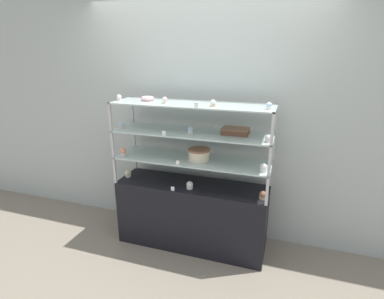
{
  "coord_description": "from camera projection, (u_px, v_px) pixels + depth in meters",
  "views": [
    {
      "loc": [
        0.88,
        -2.66,
        1.99
      ],
      "look_at": [
        0.0,
        0.0,
        1.07
      ],
      "focal_mm": 28.0,
      "sensor_mm": 36.0,
      "label": 1
    }
  ],
  "objects": [
    {
      "name": "ground_plane",
      "position": [
        192.0,
        243.0,
        3.28
      ],
      "size": [
        20.0,
        20.0,
        0.0
      ],
      "primitive_type": "plane",
      "color": "gray"
    },
    {
      "name": "back_wall",
      "position": [
        203.0,
        119.0,
        3.21
      ],
      "size": [
        8.0,
        0.05,
        2.6
      ],
      "color": "#A8B2AD",
      "rests_on": "ground_plane"
    },
    {
      "name": "display_base",
      "position": [
        192.0,
        214.0,
        3.17
      ],
      "size": [
        1.54,
        0.45,
        0.7
      ],
      "color": "black",
      "rests_on": "ground_plane"
    },
    {
      "name": "display_riser_lower",
      "position": [
        192.0,
        160.0,
        2.98
      ],
      "size": [
        1.54,
        0.45,
        0.28
      ],
      "color": "#B7B7BC",
      "rests_on": "display_base"
    },
    {
      "name": "display_riser_middle",
      "position": [
        192.0,
        133.0,
        2.89
      ],
      "size": [
        1.54,
        0.45,
        0.28
      ],
      "color": "#B7B7BC",
      "rests_on": "display_riser_lower"
    },
    {
      "name": "display_riser_upper",
      "position": [
        192.0,
        105.0,
        2.81
      ],
      "size": [
        1.54,
        0.45,
        0.28
      ],
      "color": "#B7B7BC",
      "rests_on": "display_riser_middle"
    },
    {
      "name": "layer_cake_centerpiece",
      "position": [
        199.0,
        154.0,
        2.92
      ],
      "size": [
        0.21,
        0.21,
        0.12
      ],
      "color": "beige",
      "rests_on": "display_riser_lower"
    },
    {
      "name": "sheet_cake_frosted",
      "position": [
        235.0,
        131.0,
        2.81
      ],
      "size": [
        0.25,
        0.18,
        0.06
      ],
      "color": "brown",
      "rests_on": "display_riser_middle"
    },
    {
      "name": "cupcake_0",
      "position": [
        128.0,
        174.0,
        3.23
      ],
      "size": [
        0.07,
        0.07,
        0.08
      ],
      "color": "white",
      "rests_on": "display_base"
    },
    {
      "name": "cupcake_1",
      "position": [
        190.0,
        185.0,
        2.95
      ],
      "size": [
        0.07,
        0.07,
        0.08
      ],
      "color": "white",
      "rests_on": "display_base"
    },
    {
      "name": "cupcake_2",
      "position": [
        263.0,
        195.0,
        2.74
      ],
      "size": [
        0.07,
        0.07,
        0.08
      ],
      "color": "#CCB28C",
      "rests_on": "display_base"
    },
    {
      "name": "price_tag_0",
      "position": [
        173.0,
        189.0,
        2.91
      ],
      "size": [
        0.04,
        0.0,
        0.04
      ],
      "color": "white",
      "rests_on": "display_base"
    },
    {
      "name": "cupcake_3",
      "position": [
        123.0,
        152.0,
        3.07
      ],
      "size": [
        0.06,
        0.06,
        0.08
      ],
      "color": "white",
      "rests_on": "display_riser_lower"
    },
    {
      "name": "cupcake_4",
      "position": [
        263.0,
        168.0,
        2.64
      ],
      "size": [
        0.06,
        0.06,
        0.08
      ],
      "color": "white",
      "rests_on": "display_riser_lower"
    },
    {
      "name": "price_tag_1",
      "position": [
        178.0,
        163.0,
        2.8
      ],
      "size": [
        0.04,
        0.0,
        0.04
      ],
      "color": "white",
      "rests_on": "display_riser_lower"
    },
    {
      "name": "cupcake_5",
      "position": [
        122.0,
        125.0,
        3.03
      ],
      "size": [
        0.05,
        0.05,
        0.07
      ],
      "color": "beige",
      "rests_on": "display_riser_middle"
    },
    {
      "name": "cupcake_6",
      "position": [
        191.0,
        130.0,
        2.83
      ],
      "size": [
        0.05,
        0.05,
        0.07
      ],
      "color": "white",
      "rests_on": "display_riser_middle"
    },
    {
      "name": "cupcake_7",
      "position": [
        268.0,
        139.0,
        2.55
      ],
      "size": [
        0.05,
        0.05,
        0.07
      ],
      "color": "beige",
      "rests_on": "display_riser_middle"
    },
    {
      "name": "price_tag_2",
      "position": [
        164.0,
        133.0,
        2.76
      ],
      "size": [
        0.04,
        0.0,
        0.04
      ],
      "color": "white",
      "rests_on": "display_riser_middle"
    },
    {
      "name": "cupcake_8",
      "position": [
        119.0,
        98.0,
        2.94
      ],
      "size": [
        0.05,
        0.05,
        0.06
      ],
      "color": "beige",
      "rests_on": "display_riser_upper"
    },
    {
      "name": "cupcake_9",
      "position": [
        165.0,
        100.0,
        2.79
      ],
      "size": [
        0.05,
        0.05,
        0.06
      ],
      "color": "beige",
      "rests_on": "display_riser_upper"
    },
    {
      "name": "cupcake_10",
      "position": [
        213.0,
        103.0,
        2.63
      ],
      "size": [
        0.05,
        0.05,
        0.06
      ],
      "color": "#CCB28C",
      "rests_on": "display_riser_upper"
    },
    {
      "name": "cupcake_11",
      "position": [
        269.0,
        106.0,
        2.5
      ],
      "size": [
        0.05,
        0.05,
        0.06
      ],
      "color": "white",
      "rests_on": "display_riser_upper"
    },
    {
      "name": "price_tag_3",
      "position": [
        196.0,
        105.0,
        2.58
      ],
      "size": [
        0.04,
        0.0,
        0.04
      ],
      "color": "white",
      "rests_on": "display_riser_upper"
    },
    {
      "name": "donut_glazed",
      "position": [
        147.0,
        98.0,
        2.96
      ],
      "size": [
        0.13,
        0.13,
        0.04
      ],
      "color": "#EFB2BC",
      "rests_on": "display_riser_upper"
    }
  ]
}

